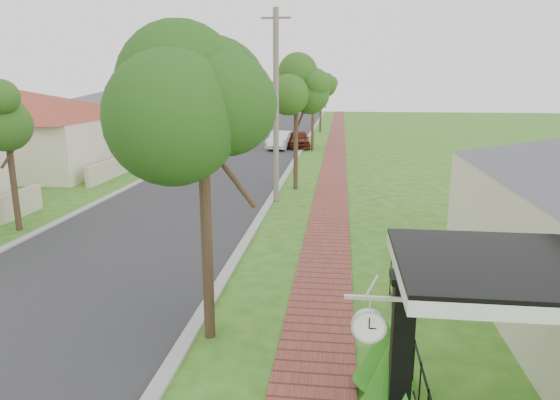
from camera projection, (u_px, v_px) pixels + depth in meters
The scene contains 15 objects.
ground at pixel (130, 374), 8.88m from camera, with size 160.00×160.00×0.00m, color #2D6117.
road at pixel (224, 172), 28.55m from camera, with size 7.00×120.00×0.02m, color #28282B.
kerb_right at pixel (287, 174), 28.12m from camera, with size 0.30×120.00×0.10m, color #9E9E99.
kerb_left at pixel (162, 171), 28.97m from camera, with size 0.30×120.00×0.10m, color #9E9E99.
sidewalk at pixel (333, 175), 27.81m from camera, with size 1.50×120.00×0.03m, color brown.
porch_post at pixel (401, 366), 7.12m from camera, with size 0.48×0.48×2.52m.
picket_fence at pixel (413, 366), 8.18m from camera, with size 0.03×8.02×1.00m.
street_trees at pixel (247, 89), 34.09m from camera, with size 10.70×37.65×5.89m.
far_house_red at pixel (24, 129), 29.41m from camera, with size 15.56×15.56×4.60m.
far_house_grey at pixel (124, 114), 42.93m from camera, with size 15.56×15.56×4.60m.
parked_car_red at pixel (299, 139), 38.98m from camera, with size 1.58×3.92×1.34m, color #571B0D.
parked_car_white at pixel (280, 140), 38.31m from camera, with size 1.40×4.02×1.32m, color white.
near_tree at pixel (202, 101), 9.11m from camera, with size 2.31×2.31×5.93m.
utility_pole at pixel (276, 107), 20.73m from camera, with size 1.20×0.24×7.95m.
station_clock at pixel (369, 324), 6.60m from camera, with size 0.78×0.13×0.66m.
Camera 1 is at (3.61, -7.54, 5.08)m, focal length 32.00 mm.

